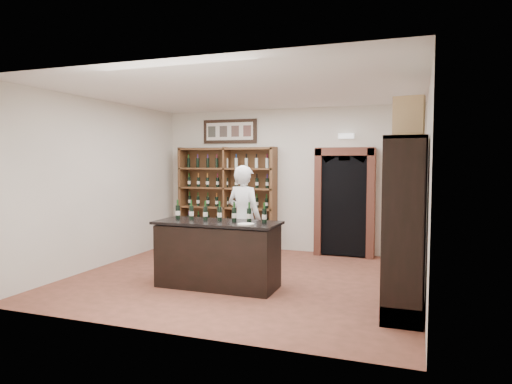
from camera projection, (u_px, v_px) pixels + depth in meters
floor at (244, 278)px, 7.42m from camera, size 5.50×5.50×0.00m
ceiling at (244, 92)px, 7.21m from camera, size 5.50×5.50×0.00m
wall_back at (287, 180)px, 9.66m from camera, size 5.50×0.04×3.00m
wall_left at (103, 183)px, 8.24m from camera, size 0.04×5.00×3.00m
wall_right at (427, 190)px, 6.39m from camera, size 0.04×5.00×3.00m
wine_shelf at (228, 198)px, 9.97m from camera, size 2.20×0.38×2.20m
framed_picture at (230, 131)px, 10.00m from camera, size 1.25×0.04×0.52m
arched_doorway at (345, 199)px, 9.10m from camera, size 1.17×0.35×2.17m
emergency_light at (346, 136)px, 9.10m from camera, size 0.30×0.10×0.10m
tasting_counter at (218, 255)px, 6.89m from camera, size 1.88×0.78×1.00m
counter_bottle_0 at (178, 212)px, 7.16m from camera, size 0.07×0.07×0.30m
counter_bottle_1 at (191, 212)px, 7.08m from camera, size 0.07×0.07×0.30m
counter_bottle_2 at (205, 213)px, 7.00m from camera, size 0.07×0.07×0.30m
counter_bottle_3 at (220, 214)px, 6.92m from camera, size 0.07×0.07×0.30m
counter_bottle_4 at (234, 214)px, 6.84m from camera, size 0.07×0.07×0.30m
counter_bottle_5 at (249, 215)px, 6.76m from camera, size 0.07×0.07×0.30m
counter_bottle_6 at (264, 216)px, 6.68m from camera, size 0.07×0.07×0.30m
side_cabinet at (407, 254)px, 5.67m from camera, size 0.48×1.20×2.20m
shopkeeper at (244, 218)px, 7.91m from camera, size 0.76×0.59×1.83m
plate at (246, 224)px, 6.47m from camera, size 0.24×0.24×0.02m
wine_crate at (409, 117)px, 5.83m from camera, size 0.40×0.21×0.53m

